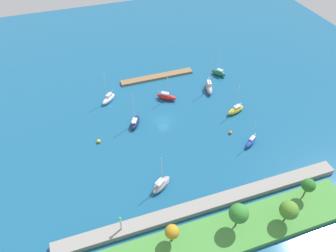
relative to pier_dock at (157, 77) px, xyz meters
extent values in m
plane|color=#19567F|center=(4.30, 19.12, -0.32)|extent=(160.00, 160.00, 0.00)
cube|color=olive|center=(0.00, 0.00, 0.00)|extent=(22.31, 2.38, 0.64)
cube|color=gray|center=(4.30, 46.14, 0.34)|extent=(59.41, 2.86, 1.32)
cube|color=#478C3D|center=(4.30, 53.05, 0.29)|extent=(54.08, 8.18, 1.22)
cylinder|color=silver|center=(21.18, 46.14, 2.60)|extent=(0.36, 0.36, 3.20)
sphere|color=green|center=(21.18, 46.14, 4.45)|extent=(0.56, 0.56, 0.56)
cylinder|color=brown|center=(-14.85, 50.91, 2.34)|extent=(0.29, 0.29, 2.89)
sphere|color=#286B23|center=(-14.85, 50.91, 4.59)|extent=(2.68, 2.68, 2.68)
cylinder|color=brown|center=(13.15, 51.19, 2.02)|extent=(0.37, 0.37, 2.23)
sphere|color=#AD841E|center=(13.15, 51.19, 3.91)|extent=(2.59, 2.59, 2.59)
cylinder|color=brown|center=(1.08, 52.35, 2.52)|extent=(0.34, 0.34, 3.23)
sphere|color=#337F2D|center=(1.08, 52.35, 5.20)|extent=(3.58, 3.58, 3.58)
cylinder|color=brown|center=(-8.24, 54.24, 2.10)|extent=(0.33, 0.33, 2.40)
sphere|color=#4C8428|center=(-8.24, 54.24, 4.35)|extent=(3.47, 3.47, 3.47)
ellipsoid|color=gray|center=(-12.22, 10.99, 0.62)|extent=(3.36, 6.21, 1.88)
cube|color=silver|center=(-12.36, 10.53, 1.97)|extent=(1.61, 2.36, 0.82)
cylinder|color=silver|center=(-12.14, 11.27, 5.64)|extent=(0.14, 0.14, 8.15)
cylinder|color=silver|center=(-12.56, 9.86, 2.54)|extent=(0.94, 2.85, 0.11)
ellipsoid|color=#19724C|center=(-18.20, 4.84, 0.54)|extent=(4.01, 4.73, 1.73)
cube|color=silver|center=(-18.42, 5.14, 1.63)|extent=(1.74, 1.92, 0.44)
cylinder|color=silver|center=(-18.06, 4.64, 4.49)|extent=(0.11, 0.11, 6.16)
cylinder|color=silver|center=(-18.61, 5.41, 2.00)|extent=(1.17, 1.58, 0.09)
ellipsoid|color=white|center=(16.11, 6.67, 0.48)|extent=(4.83, 4.57, 1.59)
cube|color=silver|center=(15.81, 6.40, 1.58)|extent=(2.00, 1.93, 0.61)
cylinder|color=silver|center=(16.29, 6.84, 5.03)|extent=(0.12, 0.12, 7.51)
cylinder|color=silver|center=(15.43, 6.07, 2.04)|extent=(1.79, 1.62, 0.10)
ellipsoid|color=#2347B2|center=(-12.87, 33.81, 0.45)|extent=(4.51, 3.51, 1.55)
cube|color=silver|center=(-13.17, 33.61, 1.44)|extent=(1.79, 1.52, 0.42)
cylinder|color=silver|center=(-12.68, 33.93, 4.23)|extent=(0.11, 0.11, 6.01)
cylinder|color=silver|center=(-13.62, 33.33, 1.79)|extent=(1.94, 1.28, 0.09)
ellipsoid|color=red|center=(0.67, 11.01, 0.54)|extent=(5.46, 4.66, 1.73)
cube|color=silver|center=(1.02, 10.74, 1.66)|extent=(2.20, 2.00, 0.50)
cylinder|color=silver|center=(0.44, 11.17, 4.75)|extent=(0.13, 0.13, 6.69)
cylinder|color=silver|center=(1.54, 10.36, 2.06)|extent=(2.25, 1.72, 0.11)
ellipsoid|color=#141E4C|center=(11.55, 18.24, 0.43)|extent=(4.16, 5.53, 1.49)
cube|color=silver|center=(11.75, 18.61, 1.40)|extent=(1.88, 2.20, 0.44)
cylinder|color=silver|center=(11.42, 18.00, 5.26)|extent=(0.13, 0.13, 8.18)
cylinder|color=silver|center=(11.99, 19.04, 1.77)|extent=(1.23, 2.13, 0.10)
ellipsoid|color=yellow|center=(-14.87, 22.23, 0.52)|extent=(5.55, 3.03, 1.68)
cube|color=silver|center=(-15.28, 22.11, 1.59)|extent=(2.11, 1.47, 0.45)
cylinder|color=silver|center=(-14.62, 22.30, 4.82)|extent=(0.13, 0.13, 6.92)
cylinder|color=silver|center=(-15.70, 21.99, 1.97)|extent=(2.19, 0.72, 0.10)
ellipsoid|color=gray|center=(11.17, 38.80, 0.53)|extent=(5.45, 4.59, 1.71)
cube|color=silver|center=(11.52, 39.05, 1.75)|extent=(2.22, 2.02, 0.73)
cylinder|color=silver|center=(10.96, 38.65, 5.09)|extent=(0.13, 0.13, 7.42)
cylinder|color=silver|center=(11.99, 39.37, 2.27)|extent=(2.13, 1.52, 0.10)
sphere|color=orange|center=(-9.95, 29.01, 0.07)|extent=(0.78, 0.78, 0.78)
sphere|color=yellow|center=(21.42, 21.57, 0.13)|extent=(0.90, 0.90, 0.90)
camera|label=1|loc=(22.47, 76.44, 54.36)|focal=33.55mm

